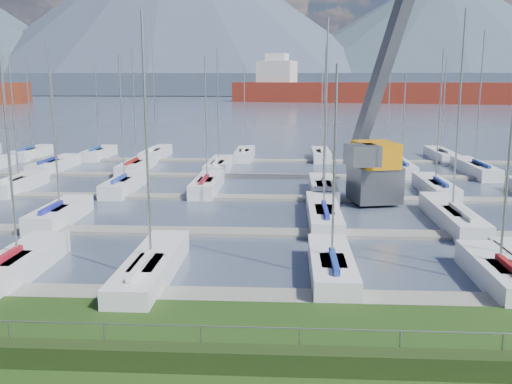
{
  "coord_description": "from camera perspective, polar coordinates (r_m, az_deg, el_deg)",
  "views": [
    {
      "loc": [
        1.59,
        -16.06,
        8.55
      ],
      "look_at": [
        0.0,
        12.0,
        3.0
      ],
      "focal_mm": 40.0,
      "sensor_mm": 36.0,
      "label": 1
    }
  ],
  "objects": [
    {
      "name": "water",
      "position": [
        276.2,
        2.95,
        9.3
      ],
      "size": [
        800.0,
        540.0,
        0.2
      ],
      "primitive_type": "cube",
      "color": "#485369"
    },
    {
      "name": "hedge",
      "position": [
        17.74,
        -2.36,
        -16.36
      ],
      "size": [
        80.0,
        0.7,
        0.7
      ],
      "primitive_type": "cube",
      "color": "#203312",
      "rests_on": "grass"
    },
    {
      "name": "fence",
      "position": [
        17.73,
        -2.26,
        -13.33
      ],
      "size": [
        80.0,
        0.04,
        0.04
      ],
      "primitive_type": "cylinder",
      "rotation": [
        0.0,
        1.57,
        0.0
      ],
      "color": "gray",
      "rests_on": "grass"
    },
    {
      "name": "foothill",
      "position": [
        346.07,
        3.04,
        10.74
      ],
      "size": [
        900.0,
        80.0,
        12.0
      ],
      "primitive_type": "cube",
      "color": "#424E61",
      "rests_on": "water"
    },
    {
      "name": "mountains",
      "position": [
        422.44,
        4.18,
        16.33
      ],
      "size": [
        1190.0,
        360.0,
        115.0
      ],
      "color": "#434B63",
      "rests_on": "water"
    },
    {
      "name": "docks",
      "position": [
        42.99,
        1.06,
        -0.6
      ],
      "size": [
        90.0,
        41.6,
        0.25
      ],
      "color": "gray",
      "rests_on": "water"
    },
    {
      "name": "crane",
      "position": [
        42.74,
        12.35,
        6.59
      ],
      "size": [
        6.86,
        13.16,
        22.35
      ],
      "rotation": [
        0.0,
        0.0,
        0.22
      ],
      "color": "#585A5F",
      "rests_on": "water"
    },
    {
      "name": "cargo_ship_mid",
      "position": [
        232.06,
        10.37,
        9.74
      ],
      "size": [
        110.95,
        42.04,
        21.5
      ],
      "rotation": [
        0.0,
        0.0,
        -0.23
      ],
      "color": "maroon",
      "rests_on": "water"
    },
    {
      "name": "sailboat_fleet",
      "position": [
        44.72,
        -1.29,
        7.15
      ],
      "size": [
        76.0,
        49.75,
        13.54
      ],
      "color": "maroon",
      "rests_on": "water"
    }
  ]
}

